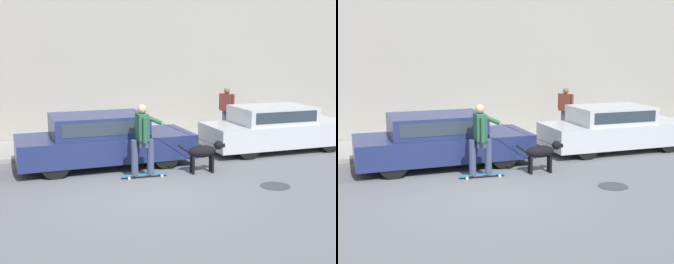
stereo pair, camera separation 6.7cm
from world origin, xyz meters
The scene contains 9 objects.
ground_plane centered at (0.00, 0.00, 0.00)m, with size 36.00×36.00×0.00m, color slate.
back_wall centered at (0.00, 6.25, 2.76)m, with size 32.00×0.30×5.52m.
sidewalk_curb centered at (0.00, 4.80, 0.05)m, with size 30.00×2.55×0.11m.
parked_car_1 centered at (-0.38, 2.42, 0.64)m, with size 4.29×1.78×1.30m.
parked_car_2 centered at (4.60, 2.42, 0.62)m, with size 4.21×1.77×1.28m.
dog centered at (1.67, 0.96, 0.50)m, with size 1.15×0.35×0.75m.
skateboarder centered at (0.19, 1.04, 0.95)m, with size 2.32×0.66×1.68m.
pedestrian_with_bag centered at (4.23, 4.66, 0.93)m, with size 0.42×0.63×1.51m.
manhole_cover centered at (2.62, -0.59, 0.01)m, with size 0.63×0.63×0.01m.
Camera 1 is at (-2.95, -8.71, 2.94)m, focal length 50.00 mm.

